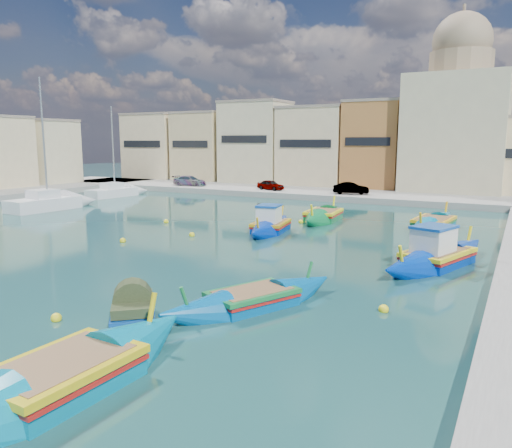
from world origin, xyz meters
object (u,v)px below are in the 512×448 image
Objects in this scene: tender_near at (133,311)px; luzzu_cyan_mid at (434,224)px; yacht_north at (124,192)px; luzzu_blue_cabin at (271,226)px; luzzu_cyan_south at (63,380)px; luzzu_turquoise_cabin at (437,258)px; luzzu_blue_south at (253,301)px; yacht_midnorth at (62,203)px; church_block at (457,116)px; luzzu_green at (323,216)px.

luzzu_cyan_mid is at bearing 75.95° from tender_near.
tender_near is 39.41m from yacht_north.
luzzu_cyan_south is (5.11, -21.30, -0.05)m from luzzu_blue_cabin.
luzzu_turquoise_cabin is at bearing -80.27° from luzzu_cyan_mid.
luzzu_cyan_mid is at bearing 81.12° from luzzu_blue_south.
luzzu_turquoise_cabin is 0.81× the size of yacht_midnorth.
luzzu_cyan_south is 43.68m from yacht_north.
tender_near is at bearing -78.49° from luzzu_blue_cabin.
church_block is 2.38× the size of luzzu_blue_cabin.
luzzu_blue_cabin is 26.29m from yacht_north.
luzzu_blue_cabin reaches higher than luzzu_cyan_south.
luzzu_cyan_south is (-5.97, -17.07, -0.08)m from luzzu_turquoise_cabin.
luzzu_blue_cabin is 21.42m from yacht_midnorth.
yacht_midnorth is at bearing 176.08° from luzzu_blue_cabin.
luzzu_blue_cabin is 0.90× the size of luzzu_cyan_south.
yacht_north is (-28.67, 32.95, 0.11)m from luzzu_cyan_south.
luzzu_blue_south is 31.46m from yacht_midnorth.
luzzu_green is at bearing 97.74° from luzzu_cyan_south.
church_block is 46.75m from tender_near.
church_block is 1.88× the size of yacht_north.
tender_near is (-2.70, -3.27, 0.16)m from luzzu_blue_south.
tender_near is at bearing -104.05° from luzzu_cyan_mid.
luzzu_blue_south is (4.78, -19.84, -0.05)m from luzzu_green.
tender_near is at bearing -95.24° from church_block.
luzzu_cyan_mid is (1.61, -22.61, -8.13)m from church_block.
luzzu_turquoise_cabin reaches higher than luzzu_green.
yacht_north is (-31.24, -17.19, -8.01)m from church_block.
luzzu_cyan_mid is 0.76× the size of yacht_midnorth.
luzzu_blue_cabin is at bearing -104.90° from church_block.
luzzu_cyan_south reaches higher than luzzu_cyan_mid.
yacht_midnorth is (-24.84, 18.49, 0.09)m from tender_near.
luzzu_blue_south is 7.61m from luzzu_cyan_south.
yacht_midnorth is at bearing -77.85° from yacht_north.
luzzu_blue_cabin reaches higher than luzzu_cyan_mid.
yacht_midnorth reaches higher than luzzu_blue_south.
luzzu_blue_south is at bearing -92.03° from church_block.
luzzu_turquoise_cabin is 0.96× the size of yacht_north.
church_block is at bearing 84.76° from tender_near.
luzzu_turquoise_cabin is 1.14× the size of luzzu_green.
luzzu_blue_cabin is 0.67× the size of yacht_midnorth.
yacht_north is (-32.85, 5.43, 0.12)m from luzzu_cyan_mid.
yacht_midnorth is at bearing 139.32° from luzzu_cyan_south.
luzzu_cyan_south is at bearing -40.68° from yacht_midnorth.
yacht_midnorth reaches higher than luzzu_turquoise_cabin.
church_block is 40.70m from yacht_midnorth.
luzzu_green is at bearing 11.47° from yacht_midnorth.
luzzu_blue_cabin is 0.88× the size of luzzu_cyan_mid.
luzzu_blue_cabin is 11.18m from luzzu_cyan_mid.
luzzu_cyan_mid is at bearing -9.38° from yacht_north.
church_block is at bearing 87.07° from luzzu_cyan_south.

